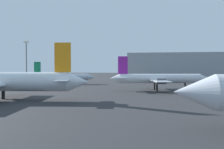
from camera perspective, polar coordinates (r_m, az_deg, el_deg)
airplane_distant at (r=63.82m, az=11.23°, el=-0.96°), size 26.86×20.41×9.15m
airplane_far_left at (r=89.26m, az=-12.21°, el=-0.65°), size 24.26×22.13×8.34m
light_mast_left at (r=116.03m, az=-20.10°, el=3.67°), size 2.40×0.50×18.52m
terminal_building at (r=142.52m, az=16.25°, el=2.00°), size 60.17×22.08×14.62m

